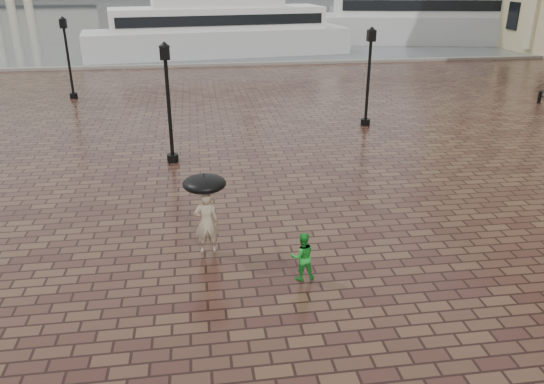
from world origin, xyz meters
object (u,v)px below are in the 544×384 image
(ferry_near, at_px, (218,28))
(ferry_far, at_px, (444,15))
(adult_pedestrian, at_px, (206,222))
(child_pedestrian, at_px, (302,256))
(street_lamps, at_px, (194,76))

(ferry_near, distance_m, ferry_far, 23.56)
(adult_pedestrian, relative_size, child_pedestrian, 1.41)
(adult_pedestrian, relative_size, ferry_near, 0.07)
(ferry_near, relative_size, ferry_far, 0.82)
(ferry_near, xyz_separation_m, ferry_far, (22.95, 5.27, 0.48))
(street_lamps, distance_m, child_pedestrian, 14.63)
(adult_pedestrian, distance_m, ferry_far, 47.63)
(child_pedestrian, xyz_separation_m, ferry_far, (22.89, 42.09, 2.09))
(street_lamps, relative_size, adult_pedestrian, 8.97)
(child_pedestrian, bearing_deg, ferry_near, -92.57)
(street_lamps, bearing_deg, ferry_near, 84.28)
(adult_pedestrian, distance_m, child_pedestrian, 2.77)
(adult_pedestrian, distance_m, ferry_near, 35.26)
(street_lamps, relative_size, ferry_near, 0.67)
(child_pedestrian, bearing_deg, street_lamps, -83.49)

